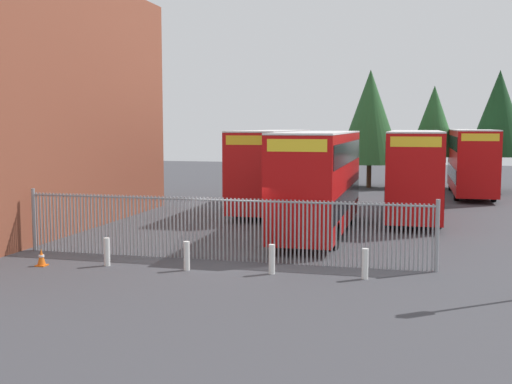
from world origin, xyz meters
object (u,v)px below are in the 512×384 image
Objects in this scene: bollard_near_right at (272,259)px; bollard_center_front at (187,256)px; double_decker_bus_behind_fence_left at (415,170)px; double_decker_bus_far_back at (471,159)px; double_decker_bus_near_gate at (319,178)px; traffic_cone_by_gate at (41,257)px; bollard_near_left at (107,252)px; bollard_far_right at (365,264)px; double_decker_bus_behind_fence_right at (272,167)px.

bollard_center_front is at bearing -176.71° from bollard_near_right.
double_decker_bus_behind_fence_left is 12.05m from double_decker_bus_far_back.
double_decker_bus_near_gate is 12.02m from traffic_cone_by_gate.
bollard_center_front is (-10.82, -25.64, -1.95)m from double_decker_bus_far_back.
bollard_center_front and bollard_near_right have the same top height.
bollard_near_left and bollard_far_right have the same top height.
bollard_far_right is at bearing -101.35° from double_decker_bus_far_back.
bollard_near_right is 7.79m from traffic_cone_by_gate.
double_decker_bus_behind_fence_left is at bearing 84.17° from bollard_far_right.
double_decker_bus_near_gate is at bearing -113.66° from double_decker_bus_far_back.
double_decker_bus_far_back is 11.38× the size of bollard_far_right.
double_decker_bus_near_gate reaches higher than bollard_near_left.
double_decker_bus_far_back reaches higher than traffic_cone_by_gate.
bollard_far_right is at bearing 2.00° from bollard_center_front.
bollard_center_front is 1.00× the size of bollard_near_right.
double_decker_bus_behind_fence_left is (4.02, 6.10, 0.00)m from double_decker_bus_near_gate.
bollard_far_right is 1.61× the size of traffic_cone_by_gate.
double_decker_bus_near_gate is 7.31m from double_decker_bus_behind_fence_left.
double_decker_bus_behind_fence_right reaches higher than bollard_near_right.
double_decker_bus_near_gate is at bearing -123.41° from double_decker_bus_behind_fence_left.
bollard_near_left reaches higher than traffic_cone_by_gate.
bollard_near_left is 1.00× the size of bollard_center_front.
double_decker_bus_behind_fence_left is at bearing 54.91° from bollard_near_left.
bollard_center_front is 1.00× the size of bollard_far_right.
bollard_near_left is at bearing -178.51° from bollard_far_right.
double_decker_bus_far_back is at bearing 72.53° from bollard_near_right.
bollard_center_front and bollard_far_right have the same top height.
double_decker_bus_near_gate is 18.32× the size of traffic_cone_by_gate.
traffic_cone_by_gate is (-4.42, -15.76, -2.13)m from double_decker_bus_behind_fence_right.
traffic_cone_by_gate is at bearing -121.03° from double_decker_bus_far_back.
bollard_far_right is (-1.42, -13.96, -1.95)m from double_decker_bus_behind_fence_left.
double_decker_bus_near_gate is 8.00m from double_decker_bus_behind_fence_right.
bollard_center_front is (-3.12, -8.07, -1.95)m from double_decker_bus_near_gate.
double_decker_bus_far_back is 26.79m from bollard_near_right.
double_decker_bus_behind_fence_left reaches higher than traffic_cone_by_gate.
double_decker_bus_behind_fence_right is at bearing 92.02° from bollard_center_front.
double_decker_bus_far_back is at bearing 78.65° from bollard_far_right.
traffic_cone_by_gate is at bearing -129.36° from double_decker_bus_behind_fence_left.
bollard_near_right is at bearing -179.25° from bollard_far_right.
double_decker_bus_behind_fence_right is 15.50m from bollard_near_left.
double_decker_bus_far_back is 11.38× the size of bollard_near_right.
double_decker_bus_behind_fence_left is 1.00× the size of double_decker_bus_behind_fence_right.
double_decker_bus_behind_fence_left is 17.45m from bollard_near_left.
bollard_near_right is (3.34, -15.03, -1.95)m from double_decker_bus_behind_fence_right.
double_decker_bus_behind_fence_right reaches higher than bollard_center_front.
bollard_center_front is at bearing 0.47° from bollard_near_left.
double_decker_bus_behind_fence_right is 15.32m from bollard_center_front.
double_decker_bus_behind_fence_right is at bearing 117.16° from double_decker_bus_near_gate.
bollard_near_left is (-5.95, -8.09, -1.95)m from double_decker_bus_near_gate.
double_decker_bus_behind_fence_right is at bearing 112.64° from bollard_far_right.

